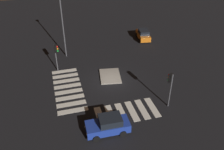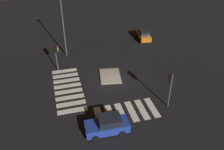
{
  "view_description": "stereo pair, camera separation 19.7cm",
  "coord_description": "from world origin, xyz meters",
  "px_view_note": "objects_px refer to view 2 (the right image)",
  "views": [
    {
      "loc": [
        23.64,
        -6.64,
        17.14
      ],
      "look_at": [
        0.0,
        0.0,
        1.0
      ],
      "focal_mm": 38.94,
      "sensor_mm": 36.0,
      "label": 1
    },
    {
      "loc": [
        23.7,
        -6.45,
        17.14
      ],
      "look_at": [
        0.0,
        0.0,
        1.0
      ],
      "focal_mm": 38.94,
      "sensor_mm": 36.0,
      "label": 2
    }
  ],
  "objects_px": {
    "traffic_island": "(110,76)",
    "traffic_light_north": "(170,82)",
    "car_blue": "(108,125)",
    "car_orange": "(144,35)",
    "street_lamp": "(62,17)",
    "traffic_light_south": "(56,51)"
  },
  "relations": [
    {
      "from": "street_lamp",
      "to": "traffic_island",
      "type": "bearing_deg",
      "value": 34.15
    },
    {
      "from": "car_orange",
      "to": "traffic_light_south",
      "type": "height_order",
      "value": "traffic_light_south"
    },
    {
      "from": "traffic_light_north",
      "to": "traffic_island",
      "type": "bearing_deg",
      "value": -5.34
    },
    {
      "from": "car_blue",
      "to": "traffic_island",
      "type": "bearing_deg",
      "value": -104.49
    },
    {
      "from": "car_orange",
      "to": "traffic_light_south",
      "type": "relative_size",
      "value": 1.07
    },
    {
      "from": "street_lamp",
      "to": "car_orange",
      "type": "bearing_deg",
      "value": 100.37
    },
    {
      "from": "car_orange",
      "to": "traffic_light_north",
      "type": "bearing_deg",
      "value": 174.87
    },
    {
      "from": "traffic_light_south",
      "to": "street_lamp",
      "type": "height_order",
      "value": "street_lamp"
    },
    {
      "from": "traffic_light_south",
      "to": "traffic_light_north",
      "type": "height_order",
      "value": "traffic_light_north"
    },
    {
      "from": "car_orange",
      "to": "car_blue",
      "type": "bearing_deg",
      "value": 157.36
    },
    {
      "from": "car_orange",
      "to": "traffic_light_north",
      "type": "relative_size",
      "value": 1.01
    },
    {
      "from": "car_blue",
      "to": "traffic_light_north",
      "type": "distance_m",
      "value": 7.65
    },
    {
      "from": "traffic_light_south",
      "to": "street_lamp",
      "type": "distance_m",
      "value": 5.12
    },
    {
      "from": "car_blue",
      "to": "street_lamp",
      "type": "xyz_separation_m",
      "value": [
        -16.01,
        -2.07,
        5.04
      ]
    },
    {
      "from": "traffic_island",
      "to": "traffic_light_north",
      "type": "height_order",
      "value": "traffic_light_north"
    },
    {
      "from": "traffic_island",
      "to": "traffic_light_south",
      "type": "height_order",
      "value": "traffic_light_south"
    },
    {
      "from": "traffic_island",
      "to": "car_blue",
      "type": "distance_m",
      "value": 9.47
    },
    {
      "from": "car_blue",
      "to": "traffic_light_north",
      "type": "height_order",
      "value": "traffic_light_north"
    },
    {
      "from": "traffic_island",
      "to": "traffic_light_north",
      "type": "distance_m",
      "value": 8.83
    },
    {
      "from": "car_orange",
      "to": "car_blue",
      "type": "distance_m",
      "value": 21.34
    },
    {
      "from": "traffic_light_north",
      "to": "car_orange",
      "type": "bearing_deg",
      "value": -50.3
    },
    {
      "from": "traffic_light_north",
      "to": "street_lamp",
      "type": "xyz_separation_m",
      "value": [
        -14.02,
        -9.12,
        2.86
      ]
    }
  ]
}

